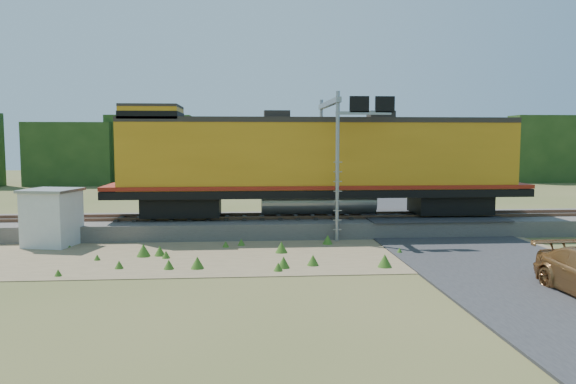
{
  "coord_description": "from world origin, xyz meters",
  "views": [
    {
      "loc": [
        -2.67,
        -22.82,
        4.79
      ],
      "look_at": [
        -0.67,
        3.0,
        2.4
      ],
      "focal_mm": 35.0,
      "sensor_mm": 36.0,
      "label": 1
    }
  ],
  "objects": [
    {
      "name": "weed_clumps",
      "position": [
        -3.5,
        0.1,
        0.0
      ],
      "size": [
        15.0,
        6.2,
        0.56
      ],
      "primitive_type": null,
      "color": "#3B6A1E",
      "rests_on": "ground"
    },
    {
      "name": "locomotive",
      "position": [
        0.84,
        6.0,
        3.71
      ],
      "size": [
        21.62,
        3.3,
        5.58
      ],
      "color": "black",
      "rests_on": "rails"
    },
    {
      "name": "ballast",
      "position": [
        0.0,
        6.0,
        0.4
      ],
      "size": [
        70.0,
        5.0,
        0.8
      ],
      "primitive_type": "cube",
      "color": "slate",
      "rests_on": "ground"
    },
    {
      "name": "road",
      "position": [
        7.0,
        0.74,
        0.09
      ],
      "size": [
        7.0,
        66.0,
        0.86
      ],
      "color": "#38383A",
      "rests_on": "ground"
    },
    {
      "name": "signal_gantry",
      "position": [
        2.03,
        5.33,
        5.3
      ],
      "size": [
        2.8,
        6.2,
        7.07
      ],
      "color": "gray",
      "rests_on": "ground"
    },
    {
      "name": "dirt_shoulder",
      "position": [
        -2.0,
        0.5,
        0.01
      ],
      "size": [
        26.0,
        8.0,
        0.03
      ],
      "primitive_type": "cube",
      "color": "#8C7754",
      "rests_on": "ground"
    },
    {
      "name": "ground",
      "position": [
        0.0,
        0.0,
        0.0
      ],
      "size": [
        140.0,
        140.0,
        0.0
      ],
      "primitive_type": "plane",
      "color": "#475123",
      "rests_on": "ground"
    },
    {
      "name": "shed",
      "position": [
        -11.39,
        3.13,
        1.32
      ],
      "size": [
        2.65,
        2.65,
        2.6
      ],
      "rotation": [
        0.0,
        0.0,
        -0.24
      ],
      "color": "silver",
      "rests_on": "ground"
    },
    {
      "name": "rails",
      "position": [
        0.0,
        6.0,
        0.88
      ],
      "size": [
        70.0,
        1.54,
        0.16
      ],
      "color": "brown",
      "rests_on": "ballast"
    },
    {
      "name": "tree_line_north",
      "position": [
        0.0,
        38.0,
        3.07
      ],
      "size": [
        130.0,
        3.0,
        6.5
      ],
      "color": "#1E3B15",
      "rests_on": "ground"
    }
  ]
}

